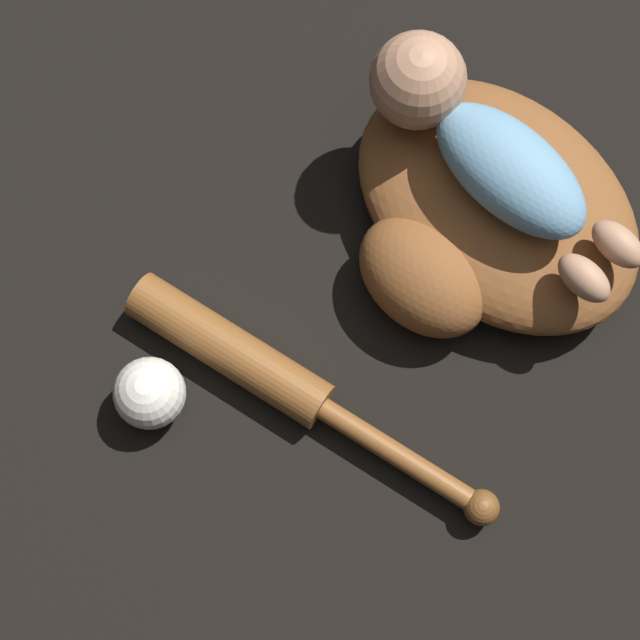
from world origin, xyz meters
name	(u,v)px	position (x,y,z in m)	size (l,w,h in m)	color
ground_plane	(457,260)	(0.00, 0.00, 0.00)	(6.00, 6.00, 0.00)	black
baseball_glove	(485,215)	(0.02, -0.04, 0.05)	(0.41, 0.37, 0.10)	brown
baby_figure	(477,138)	(0.07, -0.04, 0.14)	(0.34, 0.18, 0.10)	#6693B2
baseball_bat	(268,374)	(-0.03, 0.25, 0.03)	(0.40, 0.27, 0.05)	brown
baseball	(150,394)	(0.00, 0.37, 0.04)	(0.08, 0.08, 0.08)	silver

